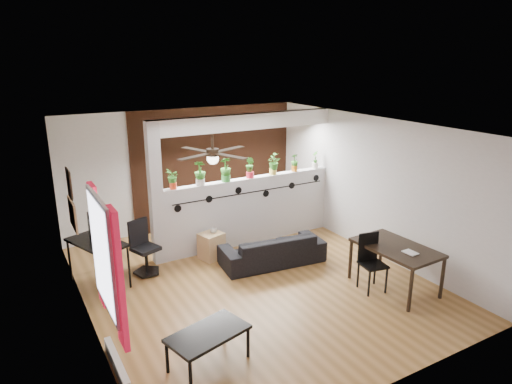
% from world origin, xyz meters
% --- Properties ---
extents(room_shell, '(6.30, 7.10, 2.90)m').
position_xyz_m(room_shell, '(0.00, 0.00, 1.30)').
color(room_shell, brown).
rests_on(room_shell, ground).
extents(partition_wall, '(3.60, 0.18, 1.35)m').
position_xyz_m(partition_wall, '(0.80, 1.50, 0.68)').
color(partition_wall, '#BCBCC1').
rests_on(partition_wall, ground).
extents(ceiling_header, '(3.60, 0.18, 0.30)m').
position_xyz_m(ceiling_header, '(0.80, 1.50, 2.45)').
color(ceiling_header, silver).
rests_on(ceiling_header, room_shell).
extents(pier_column, '(0.22, 0.20, 2.60)m').
position_xyz_m(pier_column, '(-1.11, 1.50, 1.30)').
color(pier_column, '#BCBCC1').
rests_on(pier_column, ground).
extents(brick_panel, '(3.90, 0.05, 2.60)m').
position_xyz_m(brick_panel, '(0.80, 2.97, 1.30)').
color(brick_panel, '#A1512E').
rests_on(brick_panel, ground).
extents(vine_decal, '(3.31, 0.01, 0.30)m').
position_xyz_m(vine_decal, '(0.80, 1.40, 1.08)').
color(vine_decal, black).
rests_on(vine_decal, partition_wall).
extents(window_assembly, '(0.09, 1.30, 1.55)m').
position_xyz_m(window_assembly, '(-2.56, -1.20, 1.51)').
color(window_assembly, white).
rests_on(window_assembly, room_shell).
extents(baseboard_heater, '(0.08, 1.00, 0.18)m').
position_xyz_m(baseboard_heater, '(-2.54, -1.20, 0.09)').
color(baseboard_heater, beige).
rests_on(baseboard_heater, ground).
extents(corkboard, '(0.03, 0.60, 0.45)m').
position_xyz_m(corkboard, '(-2.58, 0.95, 1.35)').
color(corkboard, '#8E6744').
rests_on(corkboard, room_shell).
extents(framed_art, '(0.03, 0.34, 0.44)m').
position_xyz_m(framed_art, '(-2.58, 0.90, 1.85)').
color(framed_art, '#8C7259').
rests_on(framed_art, room_shell).
extents(ceiling_fan, '(1.19, 1.19, 0.43)m').
position_xyz_m(ceiling_fan, '(-0.80, -0.30, 2.31)').
color(ceiling_fan, black).
rests_on(ceiling_fan, room_shell).
extents(potted_plant_0, '(0.15, 0.19, 0.38)m').
position_xyz_m(potted_plant_0, '(-0.78, 1.50, 1.55)').
color(potted_plant_0, red).
rests_on(potted_plant_0, partition_wall).
extents(potted_plant_1, '(0.31, 0.29, 0.46)m').
position_xyz_m(potted_plant_1, '(-0.25, 1.50, 1.59)').
color(potted_plant_1, silver).
rests_on(potted_plant_1, partition_wall).
extents(potted_plant_2, '(0.25, 0.20, 0.47)m').
position_xyz_m(potted_plant_2, '(0.27, 1.50, 1.60)').
color(potted_plant_2, '#318834').
rests_on(potted_plant_2, partition_wall).
extents(potted_plant_3, '(0.21, 0.25, 0.43)m').
position_xyz_m(potted_plant_3, '(0.80, 1.50, 1.58)').
color(potted_plant_3, red).
rests_on(potted_plant_3, partition_wall).
extents(potted_plant_4, '(0.17, 0.21, 0.42)m').
position_xyz_m(potted_plant_4, '(1.33, 1.50, 1.57)').
color(potted_plant_4, '#EAD252').
rests_on(potted_plant_4, partition_wall).
extents(potted_plant_5, '(0.19, 0.16, 0.36)m').
position_xyz_m(potted_plant_5, '(1.85, 1.50, 1.54)').
color(potted_plant_5, orange).
rests_on(potted_plant_5, partition_wall).
extents(potted_plant_6, '(0.19, 0.21, 0.37)m').
position_xyz_m(potted_plant_6, '(2.38, 1.50, 1.55)').
color(potted_plant_6, white).
rests_on(potted_plant_6, partition_wall).
extents(sofa, '(1.86, 0.91, 0.53)m').
position_xyz_m(sofa, '(0.66, 0.43, 0.26)').
color(sofa, black).
rests_on(sofa, ground).
extents(cube_shelf, '(0.49, 0.46, 0.50)m').
position_xyz_m(cube_shelf, '(-0.22, 1.16, 0.25)').
color(cube_shelf, tan).
rests_on(cube_shelf, ground).
extents(cup, '(0.17, 0.17, 0.10)m').
position_xyz_m(cup, '(-0.17, 1.16, 0.55)').
color(cup, gray).
rests_on(cup, cube_shelf).
extents(computer_desk, '(0.90, 1.19, 0.77)m').
position_xyz_m(computer_desk, '(-2.24, 1.16, 0.69)').
color(computer_desk, black).
rests_on(computer_desk, ground).
extents(monitor, '(0.36, 0.15, 0.20)m').
position_xyz_m(monitor, '(-2.24, 1.31, 0.87)').
color(monitor, black).
rests_on(monitor, computer_desk).
extents(office_chair, '(0.51, 0.51, 0.94)m').
position_xyz_m(office_chair, '(-1.48, 1.19, 0.42)').
color(office_chair, black).
rests_on(office_chair, ground).
extents(dining_table, '(0.87, 1.37, 0.73)m').
position_xyz_m(dining_table, '(1.89, -1.35, 0.65)').
color(dining_table, black).
rests_on(dining_table, ground).
extents(book, '(0.17, 0.22, 0.02)m').
position_xyz_m(book, '(1.79, -1.65, 0.74)').
color(book, gray).
rests_on(book, dining_table).
extents(folding_chair, '(0.44, 0.44, 0.94)m').
position_xyz_m(folding_chair, '(1.54, -1.15, 0.55)').
color(folding_chair, black).
rests_on(folding_chair, ground).
extents(coffee_table, '(1.08, 0.77, 0.45)m').
position_xyz_m(coffee_table, '(-1.53, -1.63, 0.41)').
color(coffee_table, black).
rests_on(coffee_table, ground).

